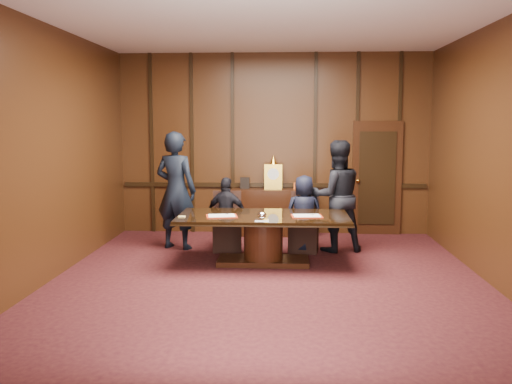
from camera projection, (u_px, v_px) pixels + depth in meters
room at (273, 156)px, 7.21m from camera, size 7.00×7.04×3.50m
sideboard at (273, 210)px, 10.46m from camera, size 1.60×0.45×1.54m
conference_table at (263, 231)px, 8.33m from camera, size 2.62×1.32×0.76m
folder_left at (222, 216)px, 8.17m from camera, size 0.51×0.41×0.02m
folder_right at (307, 216)px, 8.16m from camera, size 0.49×0.37×0.02m
inkstand at (262, 217)px, 7.84m from camera, size 0.20×0.14×0.12m
notepad at (182, 217)px, 8.12m from camera, size 0.10×0.08×0.01m
chair_left at (227, 233)px, 9.26m from camera, size 0.52×0.52×0.99m
chair_right at (304, 234)px, 9.19m from camera, size 0.54×0.54×0.99m
signatory_left at (227, 214)px, 9.14m from camera, size 0.79×0.47×1.26m
signatory_right at (304, 214)px, 9.07m from camera, size 0.68×0.48×1.30m
witness_left at (176, 191)px, 9.28m from camera, size 0.85×0.69×2.02m
witness_right at (336, 196)px, 9.11m from camera, size 1.04×0.89×1.88m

